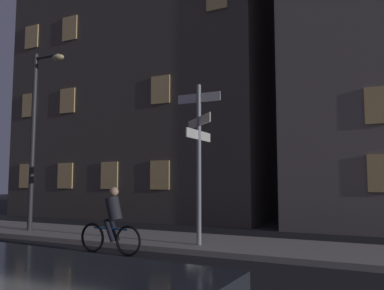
# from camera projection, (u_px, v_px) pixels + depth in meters

# --- Properties ---
(sidewalk_kerb) EXTENTS (40.00, 2.68, 0.14)m
(sidewalk_kerb) POSITION_uv_depth(u_px,v_px,m) (206.00, 244.00, 10.36)
(sidewalk_kerb) COLOR gray
(sidewalk_kerb) RESTS_ON ground_plane
(signpost) EXTENTS (1.22, 1.47, 4.14)m
(signpost) POSITION_uv_depth(u_px,v_px,m) (199.00, 148.00, 9.97)
(signpost) COLOR gray
(signpost) RESTS_ON sidewalk_kerb
(street_lamp) EXTENTS (1.32, 0.28, 5.94)m
(street_lamp) POSITION_uv_depth(u_px,v_px,m) (37.00, 125.00, 12.85)
(street_lamp) COLOR #2D2D30
(street_lamp) RESTS_ON sidewalk_kerb
(cyclist) EXTENTS (1.82, 0.34, 1.61)m
(cyclist) POSITION_uv_depth(u_px,v_px,m) (112.00, 223.00, 9.24)
(cyclist) COLOR black
(cyclist) RESTS_ON ground_plane
(building_left_block) EXTENTS (12.96, 7.12, 21.04)m
(building_left_block) POSITION_uv_depth(u_px,v_px,m) (153.00, 20.00, 21.03)
(building_left_block) COLOR #4C443D
(building_left_block) RESTS_ON ground_plane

